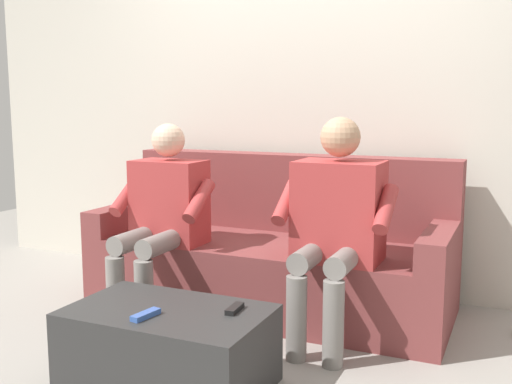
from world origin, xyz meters
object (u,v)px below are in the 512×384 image
at_px(couch, 274,255).
at_px(remote_blue, 146,315).
at_px(coffee_table, 168,348).
at_px(person_left_seated, 336,218).
at_px(person_right_seated, 163,211).
at_px(remote_black, 235,309).

relative_size(couch, remote_blue, 14.99).
height_order(couch, coffee_table, couch).
xyz_separation_m(person_left_seated, remote_blue, (0.52, 0.91, -0.29)).
relative_size(person_right_seated, remote_blue, 7.86).
relative_size(coffee_table, person_right_seated, 0.77).
relative_size(remote_black, remote_blue, 0.89).
distance_m(couch, coffee_table, 1.18).
bearing_deg(couch, person_right_seated, 41.20).
bearing_deg(coffee_table, remote_black, -160.72).
relative_size(couch, remote_black, 16.79).
bearing_deg(couch, remote_black, 104.03).
bearing_deg(person_left_seated, person_right_seated, 2.54).
xyz_separation_m(person_left_seated, person_right_seated, (0.99, 0.04, -0.03)).
height_order(person_right_seated, remote_black, person_right_seated).
distance_m(couch, remote_blue, 1.30).
xyz_separation_m(remote_black, remote_blue, (0.30, 0.21, 0.00)).
xyz_separation_m(couch, person_left_seated, (-0.50, 0.39, 0.34)).
xyz_separation_m(couch, remote_blue, (0.03, 1.30, 0.05)).
distance_m(coffee_table, person_right_seated, 0.99).
bearing_deg(couch, remote_blue, 88.80).
xyz_separation_m(person_right_seated, remote_black, (-0.77, 0.65, -0.26)).
bearing_deg(person_left_seated, couch, -38.20).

